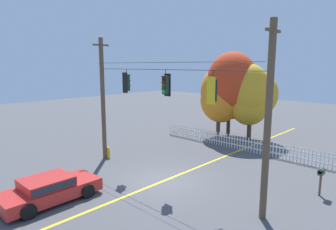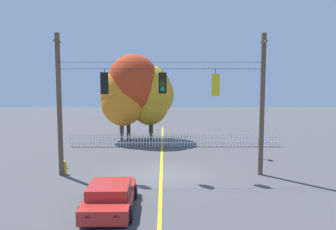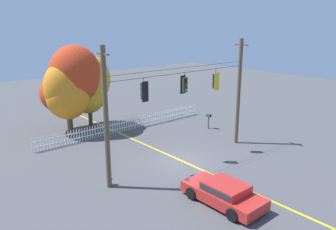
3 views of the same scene
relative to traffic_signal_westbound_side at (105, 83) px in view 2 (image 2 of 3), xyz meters
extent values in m
plane|color=#4C4C4F|center=(3.02, 0.01, -5.06)|extent=(80.00, 80.00, 0.00)
cube|color=gold|center=(3.02, 0.01, -5.06)|extent=(0.16, 36.00, 0.01)
cylinder|color=brown|center=(-2.48, 0.01, -1.20)|extent=(0.27, 0.27, 7.72)
cylinder|color=brown|center=(8.51, 0.01, -1.20)|extent=(0.27, 0.27, 7.72)
cube|color=brown|center=(-2.48, 0.01, 2.21)|extent=(0.10, 1.10, 0.10)
cube|color=brown|center=(8.51, 0.01, 2.21)|extent=(0.10, 1.10, 0.10)
cylinder|color=black|center=(3.02, 0.01, 0.76)|extent=(10.79, 0.02, 0.02)
cylinder|color=black|center=(3.02, -0.24, 1.11)|extent=(10.79, 0.02, 0.02)
cylinder|color=black|center=(0.00, 0.01, 0.61)|extent=(0.03, 0.03, 0.30)
cube|color=black|center=(0.00, -0.12, 0.00)|extent=(0.43, 0.02, 1.16)
cube|color=#1E3323|center=(0.00, 0.01, 0.00)|extent=(0.30, 0.24, 0.94)
cylinder|color=#410706|center=(0.00, 0.14, 0.31)|extent=(0.20, 0.03, 0.20)
cube|color=#1E3323|center=(0.00, 0.19, 0.42)|extent=(0.22, 0.12, 0.06)
cylinder|color=#463B09|center=(0.00, 0.14, 0.00)|extent=(0.20, 0.03, 0.20)
cube|color=#1E3323|center=(0.00, 0.19, 0.11)|extent=(0.22, 0.12, 0.06)
cylinder|color=green|center=(0.00, 0.14, -0.32)|extent=(0.20, 0.03, 0.20)
cube|color=#1E3323|center=(0.00, 0.19, -0.20)|extent=(0.22, 0.12, 0.06)
cylinder|color=black|center=(3.11, 0.01, 0.61)|extent=(0.03, 0.03, 0.30)
cube|color=black|center=(3.11, 0.14, 0.00)|extent=(0.43, 0.02, 1.14)
cube|color=#1E3323|center=(3.11, 0.01, 0.00)|extent=(0.30, 0.24, 0.92)
cylinder|color=#410706|center=(3.11, -0.13, 0.30)|extent=(0.20, 0.03, 0.20)
cube|color=#1E3323|center=(3.11, -0.17, 0.42)|extent=(0.22, 0.12, 0.06)
cylinder|color=#463B09|center=(3.11, -0.13, 0.00)|extent=(0.20, 0.03, 0.20)
cube|color=#1E3323|center=(3.11, -0.17, 0.11)|extent=(0.22, 0.12, 0.06)
cylinder|color=green|center=(3.11, -0.13, -0.31)|extent=(0.20, 0.03, 0.20)
cube|color=#1E3323|center=(3.11, -0.17, -0.19)|extent=(0.22, 0.12, 0.06)
cylinder|color=black|center=(5.95, 0.01, 0.57)|extent=(0.03, 0.03, 0.38)
cube|color=yellow|center=(5.95, -0.12, -0.10)|extent=(0.43, 0.02, 1.19)
cube|color=black|center=(5.95, 0.01, -0.10)|extent=(0.30, 0.24, 0.96)
cylinder|color=#410706|center=(5.95, 0.14, 0.22)|extent=(0.20, 0.03, 0.20)
cube|color=black|center=(5.95, 0.19, 0.33)|extent=(0.22, 0.12, 0.06)
cylinder|color=#463B09|center=(5.95, 0.14, -0.10)|extent=(0.20, 0.03, 0.20)
cube|color=black|center=(5.95, 0.19, 0.02)|extent=(0.22, 0.12, 0.06)
cylinder|color=green|center=(5.95, 0.14, -0.42)|extent=(0.20, 0.03, 0.20)
cube|color=black|center=(5.95, 0.19, -0.30)|extent=(0.22, 0.12, 0.06)
cube|color=white|center=(-3.96, 7.84, -4.55)|extent=(0.06, 0.04, 1.02)
cube|color=white|center=(-3.74, 7.84, -4.55)|extent=(0.06, 0.04, 1.02)
cube|color=white|center=(-3.52, 7.84, -4.55)|extent=(0.06, 0.04, 1.02)
cube|color=white|center=(-3.29, 7.84, -4.55)|extent=(0.06, 0.04, 1.02)
cube|color=white|center=(-3.07, 7.84, -4.55)|extent=(0.06, 0.04, 1.02)
cube|color=white|center=(-2.85, 7.84, -4.55)|extent=(0.06, 0.04, 1.02)
cube|color=white|center=(-2.62, 7.84, -4.55)|extent=(0.06, 0.04, 1.02)
cube|color=white|center=(-2.40, 7.84, -4.55)|extent=(0.06, 0.04, 1.02)
cube|color=white|center=(-2.18, 7.84, -4.55)|extent=(0.06, 0.04, 1.02)
cube|color=white|center=(-1.95, 7.84, -4.55)|extent=(0.06, 0.04, 1.02)
cube|color=white|center=(-1.73, 7.84, -4.55)|extent=(0.06, 0.04, 1.02)
cube|color=white|center=(-1.51, 7.84, -4.55)|extent=(0.06, 0.04, 1.02)
cube|color=white|center=(-1.28, 7.84, -4.55)|extent=(0.06, 0.04, 1.02)
cube|color=white|center=(-1.06, 7.84, -4.55)|extent=(0.06, 0.04, 1.02)
cube|color=white|center=(-0.84, 7.84, -4.55)|extent=(0.06, 0.04, 1.02)
cube|color=white|center=(-0.61, 7.84, -4.55)|extent=(0.06, 0.04, 1.02)
cube|color=white|center=(-0.39, 7.84, -4.55)|extent=(0.06, 0.04, 1.02)
cube|color=white|center=(-0.17, 7.84, -4.55)|extent=(0.06, 0.04, 1.02)
cube|color=white|center=(0.05, 7.84, -4.55)|extent=(0.06, 0.04, 1.02)
cube|color=white|center=(0.28, 7.84, -4.55)|extent=(0.06, 0.04, 1.02)
cube|color=white|center=(0.50, 7.84, -4.55)|extent=(0.06, 0.04, 1.02)
cube|color=white|center=(0.72, 7.84, -4.55)|extent=(0.06, 0.04, 1.02)
cube|color=white|center=(0.95, 7.84, -4.55)|extent=(0.06, 0.04, 1.02)
cube|color=white|center=(1.17, 7.84, -4.55)|extent=(0.06, 0.04, 1.02)
cube|color=white|center=(1.39, 7.84, -4.55)|extent=(0.06, 0.04, 1.02)
cube|color=white|center=(1.62, 7.84, -4.55)|extent=(0.06, 0.04, 1.02)
cube|color=white|center=(1.84, 7.84, -4.55)|extent=(0.06, 0.04, 1.02)
cube|color=white|center=(2.06, 7.84, -4.55)|extent=(0.06, 0.04, 1.02)
cube|color=white|center=(2.29, 7.84, -4.55)|extent=(0.06, 0.04, 1.02)
cube|color=white|center=(2.51, 7.84, -4.55)|extent=(0.06, 0.04, 1.02)
cube|color=white|center=(2.73, 7.84, -4.55)|extent=(0.06, 0.04, 1.02)
cube|color=white|center=(2.96, 7.84, -4.55)|extent=(0.06, 0.04, 1.02)
cube|color=white|center=(3.18, 7.84, -4.55)|extent=(0.06, 0.04, 1.02)
cube|color=white|center=(3.40, 7.84, -4.55)|extent=(0.06, 0.04, 1.02)
cube|color=white|center=(3.63, 7.84, -4.55)|extent=(0.06, 0.04, 1.02)
cube|color=white|center=(3.85, 7.84, -4.55)|extent=(0.06, 0.04, 1.02)
cube|color=white|center=(4.07, 7.84, -4.55)|extent=(0.06, 0.04, 1.02)
cube|color=white|center=(4.30, 7.84, -4.55)|extent=(0.06, 0.04, 1.02)
cube|color=white|center=(4.52, 7.84, -4.55)|extent=(0.06, 0.04, 1.02)
cube|color=white|center=(4.74, 7.84, -4.55)|extent=(0.06, 0.04, 1.02)
cube|color=white|center=(4.97, 7.84, -4.55)|extent=(0.06, 0.04, 1.02)
cube|color=white|center=(5.19, 7.84, -4.55)|extent=(0.06, 0.04, 1.02)
cube|color=white|center=(5.41, 7.84, -4.55)|extent=(0.06, 0.04, 1.02)
cube|color=white|center=(5.64, 7.84, -4.55)|extent=(0.06, 0.04, 1.02)
cube|color=white|center=(5.86, 7.84, -4.55)|extent=(0.06, 0.04, 1.02)
cube|color=white|center=(6.08, 7.84, -4.55)|extent=(0.06, 0.04, 1.02)
cube|color=white|center=(6.31, 7.84, -4.55)|extent=(0.06, 0.04, 1.02)
cube|color=white|center=(6.53, 7.84, -4.55)|extent=(0.06, 0.04, 1.02)
cube|color=white|center=(6.75, 7.84, -4.55)|extent=(0.06, 0.04, 1.02)
cube|color=white|center=(6.98, 7.84, -4.55)|extent=(0.06, 0.04, 1.02)
cube|color=white|center=(7.20, 7.84, -4.55)|extent=(0.06, 0.04, 1.02)
cube|color=white|center=(7.42, 7.84, -4.55)|extent=(0.06, 0.04, 1.02)
cube|color=white|center=(7.65, 7.84, -4.55)|extent=(0.06, 0.04, 1.02)
cube|color=white|center=(7.87, 7.84, -4.55)|extent=(0.06, 0.04, 1.02)
cube|color=white|center=(8.09, 7.84, -4.55)|extent=(0.06, 0.04, 1.02)
cube|color=white|center=(8.32, 7.84, -4.55)|extent=(0.06, 0.04, 1.02)
cube|color=white|center=(8.54, 7.84, -4.55)|extent=(0.06, 0.04, 1.02)
cube|color=white|center=(8.76, 7.84, -4.55)|extent=(0.06, 0.04, 1.02)
cube|color=white|center=(8.99, 7.84, -4.55)|extent=(0.06, 0.04, 1.02)
cube|color=white|center=(9.21, 7.84, -4.55)|extent=(0.06, 0.04, 1.02)
cube|color=white|center=(9.43, 7.84, -4.55)|extent=(0.06, 0.04, 1.02)
cube|color=white|center=(9.66, 7.84, -4.55)|extent=(0.06, 0.04, 1.02)
cube|color=white|center=(9.88, 7.84, -4.55)|extent=(0.06, 0.04, 1.02)
cube|color=white|center=(10.10, 7.84, -4.55)|extent=(0.06, 0.04, 1.02)
cube|color=white|center=(10.33, 7.84, -4.55)|extent=(0.06, 0.04, 1.02)
cube|color=white|center=(10.55, 7.84, -4.55)|extent=(0.06, 0.04, 1.02)
cube|color=white|center=(10.77, 7.84, -4.55)|extent=(0.06, 0.04, 1.02)
cube|color=white|center=(11.00, 7.84, -4.55)|extent=(0.06, 0.04, 1.02)
cube|color=white|center=(11.22, 7.84, -4.55)|extent=(0.06, 0.04, 1.02)
cube|color=white|center=(11.44, 7.84, -4.55)|extent=(0.06, 0.04, 1.02)
cube|color=white|center=(11.66, 7.84, -4.55)|extent=(0.06, 0.04, 1.02)
cube|color=white|center=(11.89, 7.84, -4.55)|extent=(0.06, 0.04, 1.02)
cube|color=white|center=(3.96, 7.87, -4.75)|extent=(15.85, 0.03, 0.08)
cube|color=white|center=(3.96, 7.87, -4.32)|extent=(15.85, 0.03, 0.08)
cylinder|color=brown|center=(-0.27, 9.79, -4.01)|extent=(0.33, 0.33, 2.11)
ellipsoid|color=orange|center=(-0.17, 9.88, -1.89)|extent=(3.45, 3.05, 3.69)
ellipsoid|color=orange|center=(-0.30, 9.96, -1.20)|extent=(3.37, 2.86, 4.19)
cylinder|color=#473828|center=(0.21, 10.60, -3.90)|extent=(0.31, 0.31, 2.32)
ellipsoid|color=red|center=(0.11, 10.82, -1.78)|extent=(4.19, 3.91, 3.49)
ellipsoid|color=red|center=(0.42, 10.77, -1.43)|extent=(4.14, 3.98, 3.07)
ellipsoid|color=red|center=(0.68, 10.14, -0.31)|extent=(4.24, 3.54, 4.73)
cylinder|color=#473828|center=(2.08, 10.74, -4.03)|extent=(0.35, 0.35, 2.05)
ellipsoid|color=gold|center=(1.97, 10.73, -1.88)|extent=(3.25, 3.13, 3.82)
ellipsoid|color=gold|center=(1.91, 11.17, -1.30)|extent=(4.18, 3.61, 4.04)
ellipsoid|color=gold|center=(2.19, 10.25, -0.86)|extent=(3.13, 2.70, 3.89)
cube|color=red|center=(0.96, -5.20, -4.61)|extent=(1.89, 4.29, 0.55)
cube|color=red|center=(0.96, -5.35, -4.13)|extent=(1.65, 2.07, 0.42)
cube|color=#232D38|center=(0.96, -5.35, -4.13)|extent=(1.68, 1.98, 0.27)
cylinder|color=black|center=(0.03, -3.89, -4.74)|extent=(0.19, 0.64, 0.64)
cylinder|color=black|center=(1.87, -3.87, -4.74)|extent=(0.19, 0.64, 0.64)
cylinder|color=black|center=(0.05, -6.54, -4.74)|extent=(0.19, 0.64, 0.64)
cylinder|color=black|center=(1.90, -6.52, -4.74)|extent=(0.19, 0.64, 0.64)
cube|color=white|center=(0.43, -3.09, -4.51)|extent=(0.20, 0.04, 0.10)
cube|color=white|center=(1.45, -3.08, -4.51)|extent=(0.20, 0.04, 0.10)
cube|color=red|center=(0.48, -7.33, -4.51)|extent=(0.20, 0.04, 0.10)
cube|color=red|center=(1.49, -7.32, -4.51)|extent=(0.20, 0.04, 0.10)
cylinder|color=gold|center=(-2.34, 0.18, -4.77)|extent=(0.22, 0.22, 0.59)
sphere|color=gold|center=(-2.34, 0.18, -4.41)|extent=(0.20, 0.20, 0.20)
cylinder|color=gold|center=(-2.49, 0.18, -4.74)|extent=(0.08, 0.08, 0.08)
cylinder|color=gold|center=(-2.19, 0.18, -4.74)|extent=(0.08, 0.08, 0.08)
cube|color=brown|center=(9.51, 3.78, -4.55)|extent=(0.08, 0.08, 1.02)
cube|color=#2D4C2D|center=(9.51, 3.78, -3.93)|extent=(0.22, 0.44, 0.20)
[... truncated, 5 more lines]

